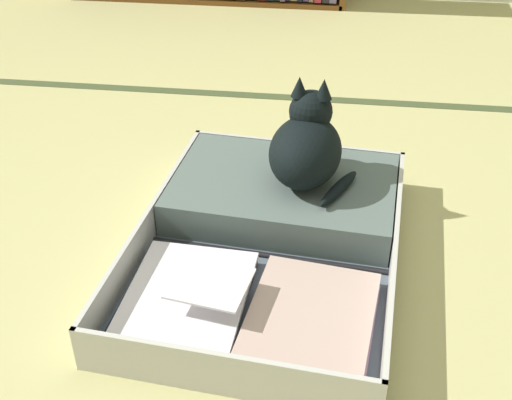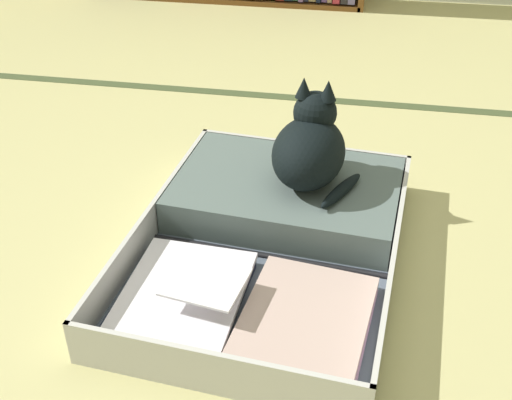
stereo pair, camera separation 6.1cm
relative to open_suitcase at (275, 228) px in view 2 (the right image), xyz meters
The scene contains 4 objects.
ground_plane 0.20m from the open_suitcase, 115.13° to the right, with size 10.00×10.00×0.00m, color tan.
tatami_border 0.91m from the open_suitcase, 95.31° to the left, with size 4.80×0.05×0.00m.
open_suitcase is the anchor object (origin of this frame).
black_cat 0.23m from the open_suitcase, 64.58° to the left, with size 0.26×0.29×0.28m.
Camera 2 is at (0.28, -1.20, 1.07)m, focal length 46.10 mm.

